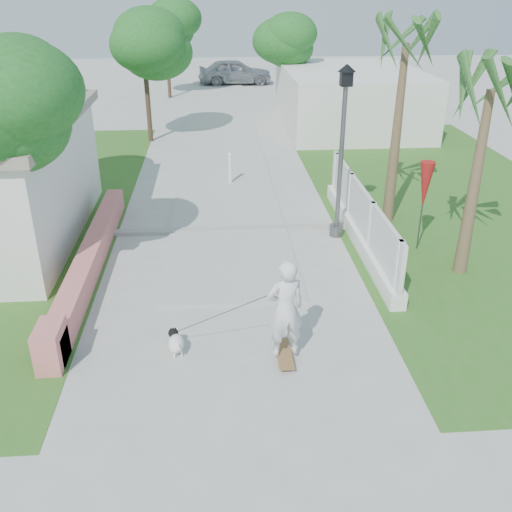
{
  "coord_description": "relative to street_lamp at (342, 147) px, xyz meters",
  "views": [
    {
      "loc": [
        -0.3,
        -8.4,
        6.23
      ],
      "look_at": [
        0.48,
        2.12,
        1.1
      ],
      "focal_mm": 40.0,
      "sensor_mm": 36.0,
      "label": 1
    }
  ],
  "objects": [
    {
      "name": "ground",
      "position": [
        -2.9,
        -5.5,
        -2.43
      ],
      "size": [
        90.0,
        90.0,
        0.0
      ],
      "primitive_type": "plane",
      "color": "#B7B7B2",
      "rests_on": "ground"
    },
    {
      "name": "path_strip",
      "position": [
        -2.9,
        14.5,
        -2.4
      ],
      "size": [
        3.2,
        36.0,
        0.06
      ],
      "primitive_type": "cube",
      "color": "#B7B7B2",
      "rests_on": "ground"
    },
    {
      "name": "curb",
      "position": [
        -2.9,
        0.5,
        -2.38
      ],
      "size": [
        6.5,
        0.25,
        0.1
      ],
      "primitive_type": "cube",
      "color": "#999993",
      "rests_on": "ground"
    },
    {
      "name": "grass_right",
      "position": [
        4.1,
        2.5,
        -2.42
      ],
      "size": [
        8.0,
        20.0,
        0.01
      ],
      "primitive_type": "cube",
      "color": "#316821",
      "rests_on": "ground"
    },
    {
      "name": "pink_wall",
      "position": [
        -6.2,
        -1.95,
        -2.11
      ],
      "size": [
        0.45,
        8.2,
        0.8
      ],
      "color": "#C86F66",
      "rests_on": "ground"
    },
    {
      "name": "lattice_fence",
      "position": [
        0.5,
        -0.5,
        -1.88
      ],
      "size": [
        0.35,
        7.0,
        1.5
      ],
      "color": "white",
      "rests_on": "ground"
    },
    {
      "name": "building_right",
      "position": [
        3.1,
        12.5,
        -1.13
      ],
      "size": [
        6.0,
        8.0,
        2.6
      ],
      "primitive_type": "cube",
      "color": "silver",
      "rests_on": "ground"
    },
    {
      "name": "street_lamp",
      "position": [
        0.0,
        0.0,
        0.0
      ],
      "size": [
        0.44,
        0.44,
        4.44
      ],
      "color": "#59595E",
      "rests_on": "ground"
    },
    {
      "name": "bollard",
      "position": [
        -2.7,
        4.5,
        -1.84
      ],
      "size": [
        0.14,
        0.14,
        1.09
      ],
      "color": "white",
      "rests_on": "ground"
    },
    {
      "name": "patio_umbrella",
      "position": [
        1.9,
        -1.0,
        -0.74
      ],
      "size": [
        0.36,
        0.36,
        2.3
      ],
      "color": "#59595E",
      "rests_on": "ground"
    },
    {
      "name": "tree_left_mid",
      "position": [
        -8.38,
        2.98,
        1.07
      ],
      "size": [
        3.2,
        3.2,
        4.85
      ],
      "color": "#4C3826",
      "rests_on": "ground"
    },
    {
      "name": "tree_path_left",
      "position": [
        -5.88,
        10.48,
        1.39
      ],
      "size": [
        3.4,
        3.4,
        5.23
      ],
      "color": "#4C3826",
      "rests_on": "ground"
    },
    {
      "name": "tree_path_right",
      "position": [
        0.32,
        14.48,
        1.07
      ],
      "size": [
        3.0,
        3.0,
        4.79
      ],
      "color": "#4C3826",
      "rests_on": "ground"
    },
    {
      "name": "tree_path_far",
      "position": [
        -5.68,
        20.48,
        1.39
      ],
      "size": [
        3.2,
        3.2,
        5.17
      ],
      "color": "#4C3826",
      "rests_on": "ground"
    },
    {
      "name": "palm_far",
      "position": [
        1.7,
        1.0,
        2.06
      ],
      "size": [
        1.8,
        1.8,
        5.3
      ],
      "color": "brown",
      "rests_on": "ground"
    },
    {
      "name": "palm_near",
      "position": [
        2.5,
        -2.3,
        1.53
      ],
      "size": [
        1.8,
        1.8,
        4.7
      ],
      "color": "brown",
      "rests_on": "ground"
    },
    {
      "name": "skateboarder",
      "position": [
        -2.69,
        -5.26,
        -1.52
      ],
      "size": [
        2.34,
        1.02,
        1.98
      ],
      "rotation": [
        0.0,
        0.0,
        3.36
      ],
      "color": "olive",
      "rests_on": "ground"
    },
    {
      "name": "dog",
      "position": [
        -4.03,
        -5.09,
        -2.19
      ],
      "size": [
        0.39,
        0.62,
        0.43
      ],
      "rotation": [
        0.0,
        0.0,
        0.27
      ],
      "color": "white",
      "rests_on": "ground"
    },
    {
      "name": "parked_car",
      "position": [
        -1.7,
        24.88,
        -1.62
      ],
      "size": [
        4.87,
        2.27,
        1.61
      ],
      "primitive_type": "imported",
      "rotation": [
        0.0,
        0.0,
        1.65
      ],
      "color": "#96999D",
      "rests_on": "ground"
    }
  ]
}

